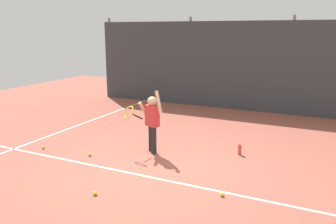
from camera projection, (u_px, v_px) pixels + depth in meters
ground_plane at (158, 167)px, 6.52m from camera, size 20.00×20.00×0.00m
court_line_baseline at (146, 176)px, 6.12m from camera, size 9.00×0.05×0.00m
court_line_sideline at (61, 132)px, 8.79m from camera, size 0.05×9.00×0.00m
back_fence_windscreen at (237, 66)px, 10.99m from camera, size 10.07×0.08×2.81m
fence_post_0 at (111, 58)px, 13.09m from camera, size 0.09×0.09×2.96m
fence_post_1 at (190, 62)px, 11.71m from camera, size 0.09×0.09×2.96m
fence_post_2 at (291, 66)px, 10.34m from camera, size 0.09×0.09×2.96m
tennis_player at (151, 119)px, 7.16m from camera, size 0.87×0.55×1.35m
water_bottle at (240, 150)px, 7.16m from camera, size 0.07×0.07×0.22m
tennis_ball_0 at (154, 118)px, 10.01m from camera, size 0.07×0.07×0.07m
tennis_ball_1 at (222, 194)px, 5.38m from camera, size 0.07×0.07×0.07m
tennis_ball_2 at (90, 155)px, 7.10m from camera, size 0.07×0.07×0.07m
tennis_ball_3 at (95, 193)px, 5.42m from camera, size 0.07×0.07×0.07m
tennis_ball_5 at (43, 147)px, 7.53m from camera, size 0.07×0.07×0.07m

